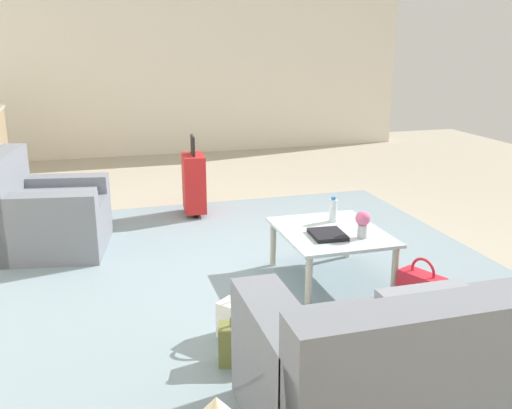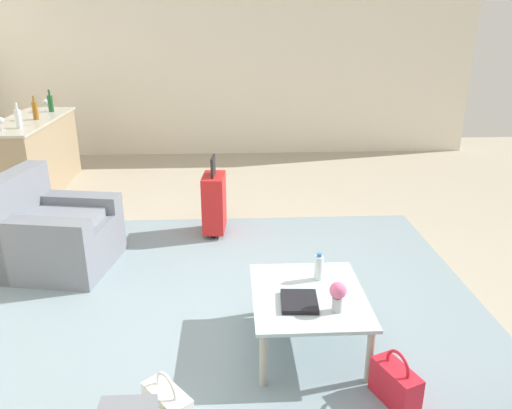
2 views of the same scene
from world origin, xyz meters
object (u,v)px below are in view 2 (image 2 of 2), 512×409
(handbag_red, at_px, (395,384))
(bar_console, at_px, (33,155))
(flower_vase, at_px, (338,294))
(wine_glass_leftmost, at_px, (1,121))
(coffee_table_book, at_px, (299,302))
(wine_glass_left_of_centre, at_px, (46,103))
(wine_bottle_clear, at_px, (18,118))
(wine_bottle_green, at_px, (50,103))
(handbag_white, at_px, (168,407))
(coffee_table, at_px, (308,300))
(water_bottle, at_px, (319,267))
(wine_bottle_amber, at_px, (35,110))
(armchair, at_px, (51,236))
(suitcase_red, at_px, (214,202))

(handbag_red, bearing_deg, bar_console, 40.92)
(flower_vase, height_order, wine_glass_leftmost, wine_glass_leftmost)
(coffee_table_book, xyz_separation_m, wine_glass_left_of_centre, (4.28, 2.99, 0.65))
(wine_bottle_clear, height_order, wine_bottle_green, same)
(handbag_white, distance_m, handbag_red, 1.34)
(flower_vase, height_order, wine_glass_left_of_centre, wine_glass_left_of_centre)
(wine_bottle_green, bearing_deg, wine_glass_leftmost, 172.83)
(wine_bottle_clear, relative_size, wine_bottle_green, 1.00)
(coffee_table_book, height_order, wine_glass_left_of_centre, wine_glass_left_of_centre)
(wine_bottle_clear, xyz_separation_m, handbag_white, (-3.66, -2.09, -0.96))
(coffee_table, xyz_separation_m, wine_glass_left_of_centre, (4.16, 3.07, 0.72))
(flower_vase, bearing_deg, coffee_table, 34.29)
(wine_glass_left_of_centre, bearing_deg, water_bottle, -141.28)
(bar_console, height_order, wine_bottle_amber, wine_bottle_amber)
(wine_glass_left_of_centre, relative_size, wine_bottle_green, 0.51)
(water_bottle, height_order, wine_bottle_green, wine_bottle_green)
(wine_bottle_amber, bearing_deg, coffee_table_book, -141.26)
(coffee_table, bearing_deg, wine_glass_left_of_centre, 36.47)
(wine_glass_left_of_centre, bearing_deg, armchair, -162.39)
(wine_bottle_green, bearing_deg, handbag_white, -156.40)
(wine_bottle_amber, distance_m, suitcase_red, 2.82)
(wine_glass_left_of_centre, bearing_deg, suitcase_red, -132.29)
(water_bottle, xyz_separation_m, wine_bottle_amber, (3.29, 3.08, 0.58))
(water_bottle, bearing_deg, wine_bottle_green, 38.51)
(handbag_red, bearing_deg, wine_glass_leftmost, 46.18)
(coffee_table_book, height_order, wine_bottle_green, wine_bottle_green)
(wine_glass_left_of_centre, bearing_deg, coffee_table, -143.53)
(wine_bottle_green, xyz_separation_m, handbag_white, (-4.78, -2.09, -0.96))
(flower_vase, relative_size, wine_bottle_green, 0.68)
(wine_glass_left_of_centre, bearing_deg, flower_vase, -143.64)
(wine_bottle_amber, bearing_deg, handbag_red, -140.01)
(wine_bottle_clear, bearing_deg, water_bottle, -131.80)
(coffee_table, distance_m, bar_console, 4.68)
(armchair, height_order, wine_bottle_green, wine_bottle_green)
(armchair, bearing_deg, coffee_table, -121.16)
(bar_console, distance_m, wine_glass_leftmost, 0.88)
(bar_console, bearing_deg, handbag_white, -152.30)
(handbag_red, bearing_deg, coffee_table, 37.03)
(wine_glass_left_of_centre, bearing_deg, wine_glass_leftmost, 177.60)
(armchair, relative_size, water_bottle, 5.17)
(coffee_table_book, bearing_deg, wine_bottle_clear, 47.12)
(wine_bottle_clear, bearing_deg, armchair, -153.82)
(wine_bottle_green, distance_m, handbag_red, 5.85)
(coffee_table, relative_size, handbag_red, 2.53)
(armchair, relative_size, bar_console, 0.55)
(wine_bottle_amber, bearing_deg, wine_glass_left_of_centre, 8.37)
(coffee_table, height_order, bar_console, bar_console)
(water_bottle, relative_size, wine_bottle_green, 0.68)
(coffee_table_book, xyz_separation_m, suitcase_red, (2.12, 0.62, -0.07))
(coffee_table, bearing_deg, water_bottle, -26.57)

